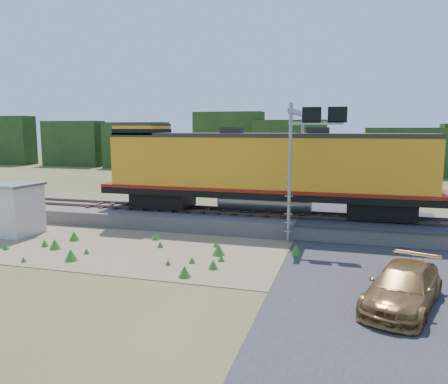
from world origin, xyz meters
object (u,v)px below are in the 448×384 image
(locomotive, at_px, (260,168))
(signal_gantry, at_px, (302,137))
(car, at_px, (403,288))
(shed, at_px, (15,209))

(locomotive, height_order, signal_gantry, signal_gantry)
(signal_gantry, relative_size, car, 1.50)
(locomotive, xyz_separation_m, shed, (-11.91, -5.03, -1.97))
(car, bearing_deg, locomotive, 142.04)
(shed, bearing_deg, signal_gantry, 21.82)
(locomotive, bearing_deg, signal_gantry, -15.71)
(signal_gantry, height_order, car, signal_gantry)
(locomotive, height_order, car, locomotive)
(shed, relative_size, signal_gantry, 0.40)
(signal_gantry, bearing_deg, locomotive, 164.29)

